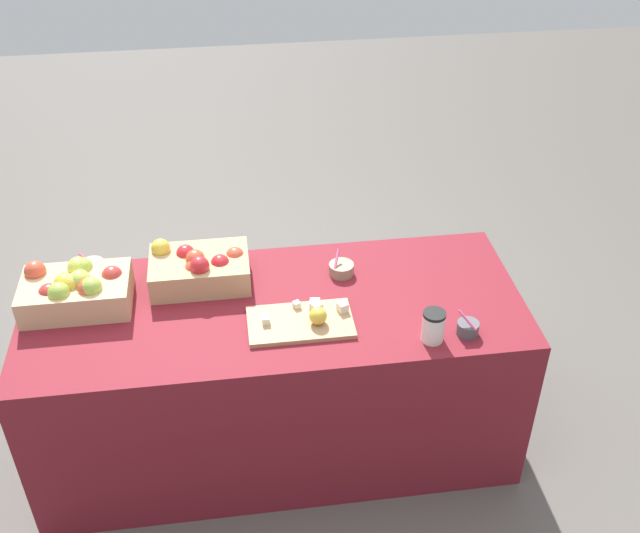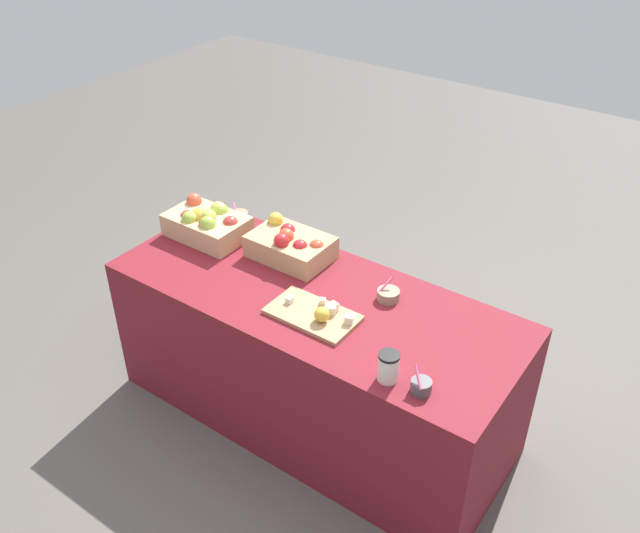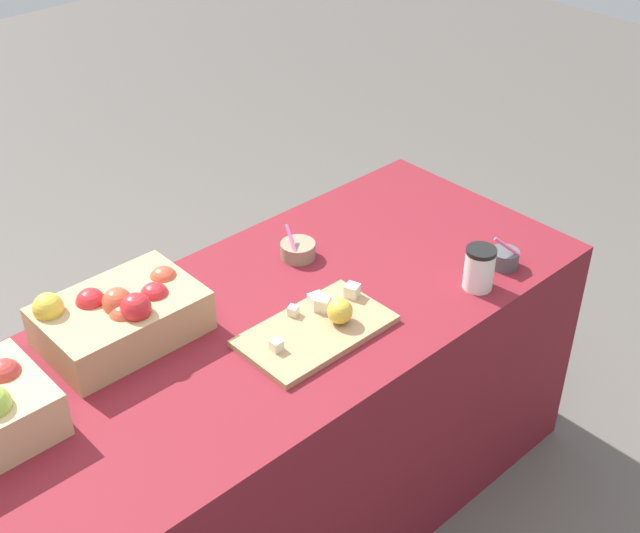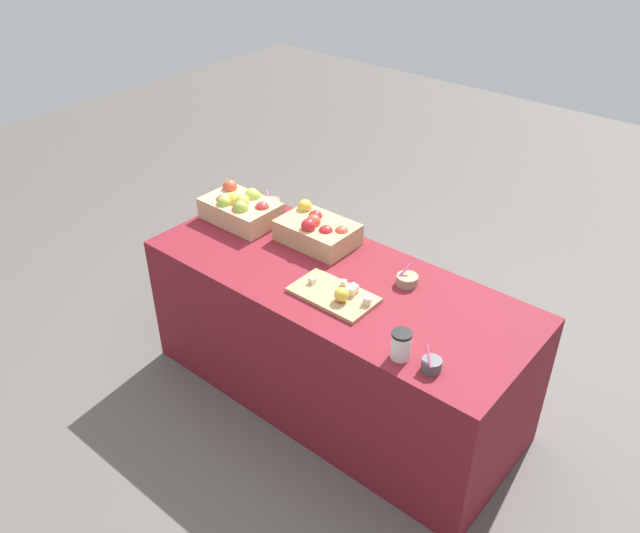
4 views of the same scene
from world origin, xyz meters
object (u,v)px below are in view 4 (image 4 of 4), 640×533
at_px(sample_bowl_near, 431,365).
at_px(coffee_cup, 401,345).
at_px(apple_crate_left, 240,208).
at_px(sample_bowl_mid, 272,204).
at_px(apple_crate_middle, 317,231).
at_px(sample_bowl_far, 407,280).
at_px(cutting_board_front, 336,294).

xyz_separation_m(sample_bowl_near, coffee_cup, (-0.13, -0.01, 0.03)).
height_order(apple_crate_left, sample_bowl_mid, apple_crate_left).
relative_size(apple_crate_middle, sample_bowl_mid, 3.85).
bearing_deg(sample_bowl_near, apple_crate_middle, 154.66).
xyz_separation_m(sample_bowl_mid, sample_bowl_far, (0.98, -0.14, -0.00)).
height_order(apple_crate_left, sample_bowl_near, apple_crate_left).
bearing_deg(apple_crate_middle, sample_bowl_far, -2.45).
xyz_separation_m(sample_bowl_near, sample_bowl_far, (-0.39, 0.43, -0.00)).
distance_m(sample_bowl_near, sample_bowl_far, 0.58).
height_order(apple_crate_left, cutting_board_front, apple_crate_left).
bearing_deg(apple_crate_left, cutting_board_front, -15.20).
xyz_separation_m(apple_crate_left, apple_crate_middle, (0.46, 0.09, -0.01)).
xyz_separation_m(sample_bowl_near, sample_bowl_mid, (-1.37, 0.56, 0.00)).
bearing_deg(cutting_board_front, sample_bowl_far, 57.56).
height_order(apple_crate_middle, coffee_cup, apple_crate_middle).
bearing_deg(apple_crate_left, sample_bowl_mid, 80.83).
bearing_deg(cutting_board_front, sample_bowl_mid, 151.72).
relative_size(cutting_board_front, coffee_cup, 3.16).
distance_m(cutting_board_front, sample_bowl_far, 0.34).
relative_size(sample_bowl_far, coffee_cup, 0.82).
bearing_deg(sample_bowl_mid, sample_bowl_far, -8.06).
distance_m(apple_crate_left, sample_bowl_far, 1.02).
bearing_deg(apple_crate_middle, sample_bowl_near, -25.34).
height_order(cutting_board_front, sample_bowl_near, sample_bowl_near).
bearing_deg(apple_crate_left, apple_crate_middle, 10.88).
bearing_deg(coffee_cup, sample_bowl_near, 5.63).
height_order(cutting_board_front, sample_bowl_far, sample_bowl_far).
xyz_separation_m(apple_crate_middle, sample_bowl_near, (0.95, -0.45, -0.04)).
relative_size(sample_bowl_near, sample_bowl_mid, 1.05).
bearing_deg(sample_bowl_mid, sample_bowl_near, -22.33).
xyz_separation_m(apple_crate_middle, cutting_board_front, (0.37, -0.31, -0.05)).
bearing_deg(sample_bowl_near, sample_bowl_mid, 157.67).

